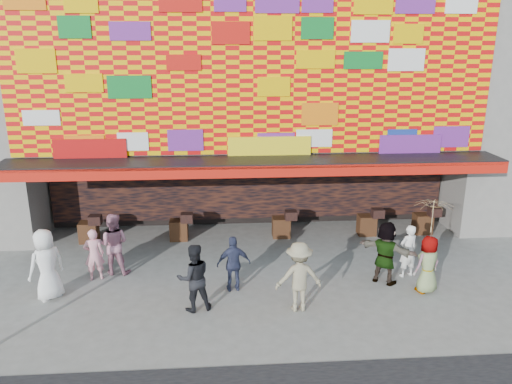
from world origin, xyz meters
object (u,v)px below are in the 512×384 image
(ped_a, at_px, (46,265))
(ped_c, at_px, (194,278))
(ped_b, at_px, (94,254))
(ped_e, at_px, (234,264))
(parasol, at_px, (433,217))
(ped_f, at_px, (386,253))
(ped_g, at_px, (428,264))
(ped_h, at_px, (408,251))
(ped_i, at_px, (114,244))
(ped_d, at_px, (299,277))

(ped_a, relative_size, ped_c, 1.09)
(ped_b, xyz_separation_m, ped_e, (3.90, -0.94, 0.02))
(ped_b, height_order, parasol, parasol)
(ped_f, relative_size, ped_g, 1.13)
(ped_e, xyz_separation_m, ped_h, (4.97, 0.51, -0.00))
(ped_g, bearing_deg, ped_i, -32.12)
(ped_e, relative_size, ped_f, 0.87)
(ped_f, height_order, ped_i, ped_i)
(ped_c, bearing_deg, ped_f, 177.51)
(ped_c, xyz_separation_m, ped_e, (1.01, 0.95, -0.10))
(ped_f, bearing_deg, ped_i, 30.72)
(ped_d, height_order, ped_i, ped_i)
(ped_d, xyz_separation_m, ped_g, (3.57, 0.68, -0.11))
(ped_d, bearing_deg, ped_g, -173.55)
(ped_e, distance_m, ped_f, 4.21)
(ped_e, xyz_separation_m, parasol, (5.16, -0.45, 1.37))
(ped_b, relative_size, parasol, 0.82)
(ped_b, xyz_separation_m, parasol, (9.06, -1.39, 1.39))
(ped_d, relative_size, parasol, 0.97)
(ped_b, xyz_separation_m, ped_f, (8.10, -0.77, 0.14))
(ped_g, height_order, ped_h, ped_g)
(ped_c, height_order, ped_e, ped_c)
(ped_a, xyz_separation_m, ped_g, (10.00, -0.36, -0.16))
(ped_c, height_order, ped_i, ped_i)
(ped_e, bearing_deg, ped_d, 137.91)
(ped_b, bearing_deg, ped_i, -154.98)
(ped_a, bearing_deg, ped_d, 127.07)
(ped_f, xyz_separation_m, parasol, (0.95, -0.62, 1.25))
(ped_e, relative_size, ped_i, 0.86)
(ped_a, distance_m, ped_f, 9.05)
(ped_e, height_order, ped_h, ped_e)
(ped_c, distance_m, ped_d, 2.61)
(ped_e, xyz_separation_m, ped_f, (4.20, 0.17, 0.12))
(ped_a, relative_size, ped_i, 1.05)
(ped_e, relative_size, ped_g, 0.98)
(ped_b, distance_m, ped_d, 5.86)
(ped_e, height_order, ped_f, ped_f)
(ped_e, distance_m, parasol, 5.36)
(ped_b, xyz_separation_m, ped_c, (2.88, -1.89, 0.12))
(ped_c, height_order, ped_h, ped_c)
(ped_g, xyz_separation_m, ped_i, (-8.58, 1.76, 0.11))
(ped_a, distance_m, ped_b, 1.41)
(ped_a, relative_size, ped_g, 1.20)
(ped_a, relative_size, ped_e, 1.23)
(parasol, bearing_deg, ped_e, 175.02)
(ped_b, relative_size, ped_h, 0.97)
(ped_i, relative_size, parasol, 0.98)
(ped_c, distance_m, parasol, 6.32)
(ped_b, distance_m, parasol, 9.27)
(ped_c, distance_m, ped_f, 5.34)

